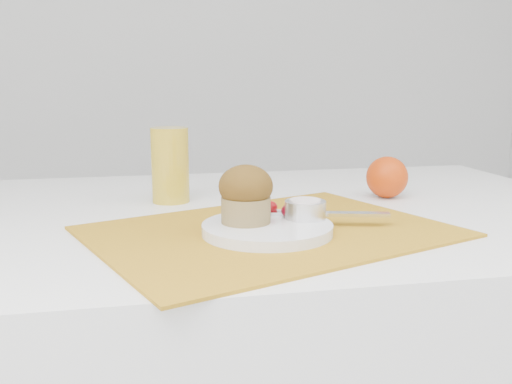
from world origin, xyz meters
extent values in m
cube|color=#B37C18|center=(-0.04, -0.11, 0.75)|extent=(0.60, 0.52, 0.00)
cylinder|color=white|center=(-0.05, -0.13, 0.76)|extent=(0.23, 0.23, 0.01)
cylinder|color=silver|center=(0.01, -0.11, 0.78)|extent=(0.08, 0.08, 0.03)
cylinder|color=white|center=(0.01, -0.11, 0.80)|extent=(0.05, 0.05, 0.01)
ellipsoid|color=#610205|center=(-0.03, -0.07, 0.78)|extent=(0.02, 0.02, 0.02)
ellipsoid|color=#4E020C|center=(-0.01, -0.10, 0.78)|extent=(0.02, 0.02, 0.02)
cube|color=silver|center=(0.04, -0.10, 0.77)|extent=(0.21, 0.07, 0.01)
sphere|color=#CC3D07|center=(0.23, 0.09, 0.79)|extent=(0.08, 0.08, 0.08)
cylinder|color=gold|center=(-0.17, 0.14, 0.82)|extent=(0.07, 0.07, 0.14)
cylinder|color=olive|center=(-0.08, -0.12, 0.79)|extent=(0.07, 0.07, 0.04)
ellipsoid|color=#362209|center=(-0.08, -0.12, 0.82)|extent=(0.08, 0.08, 0.06)
camera|label=1|loc=(-0.23, -0.90, 0.97)|focal=40.00mm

